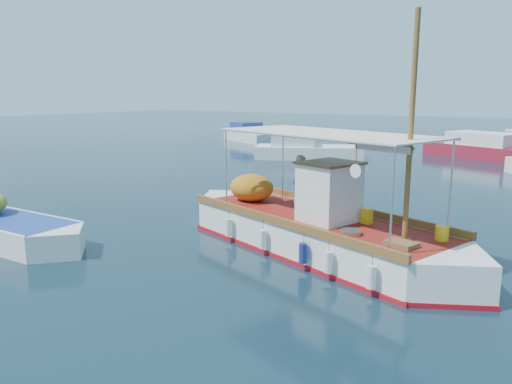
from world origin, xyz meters
The scene contains 6 objects.
ground centered at (0.00, 0.00, 0.00)m, with size 160.00×160.00×0.00m, color black.
fishing_caique centered at (0.03, 0.32, 0.52)m, with size 9.34×4.76×5.99m.
dinghy centered at (-7.62, -3.71, 0.32)m, with size 6.30×1.88×1.54m.
bg_boat_nw centered at (-8.77, 16.96, 0.49)m, with size 7.04×5.08×1.80m.
bg_boat_n centered at (1.64, 23.26, 0.49)m, with size 10.33×6.45×1.80m.
bg_boat_far_w centered at (-18.03, 24.57, 0.49)m, with size 6.27×4.72×1.80m.
Camera 1 is at (5.68, -11.21, 4.11)m, focal length 35.00 mm.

